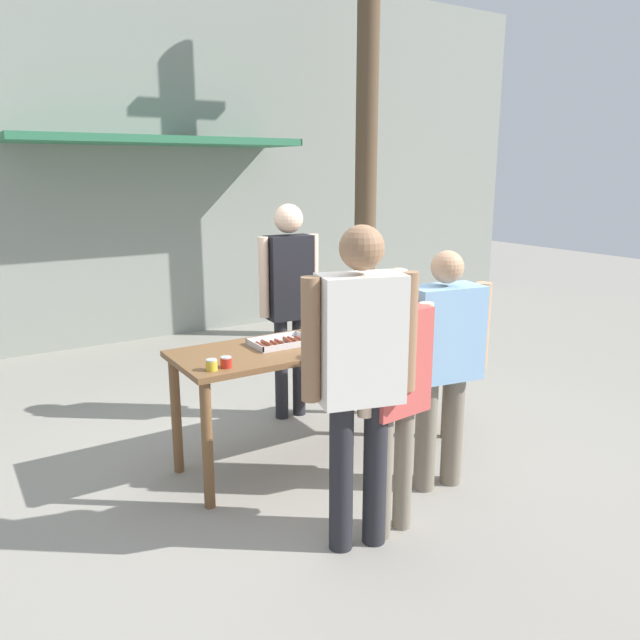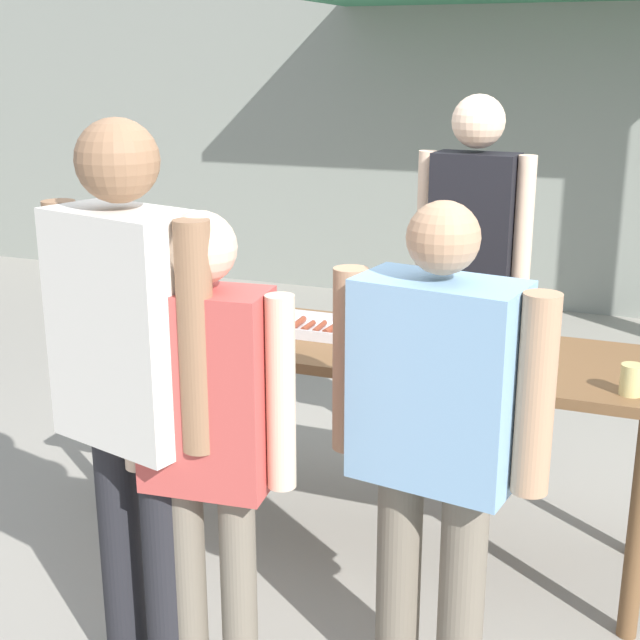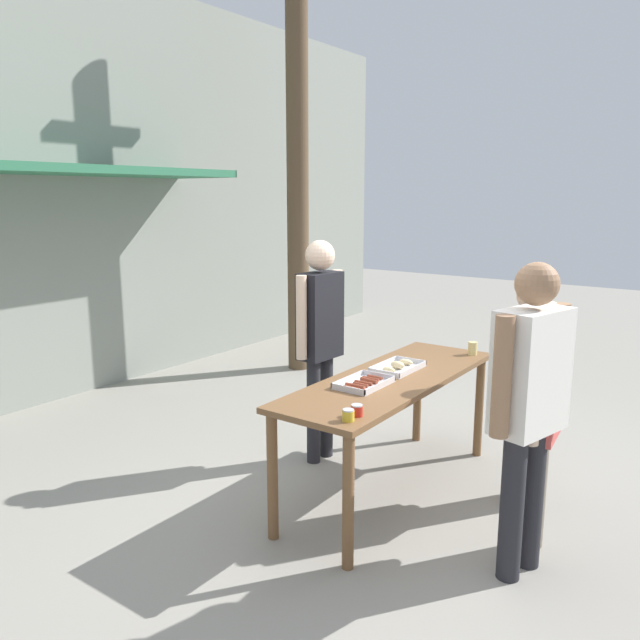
# 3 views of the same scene
# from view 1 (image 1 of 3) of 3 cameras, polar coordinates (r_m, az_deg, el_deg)

# --- Properties ---
(ground_plane) EXTENTS (24.00, 24.00, 0.00)m
(ground_plane) POSITION_cam_1_polar(r_m,az_deg,el_deg) (4.82, 0.00, -12.04)
(ground_plane) COLOR gray
(building_facade_back) EXTENTS (12.00, 1.11, 4.50)m
(building_facade_back) POSITION_cam_1_polar(r_m,az_deg,el_deg) (8.01, -15.80, 14.33)
(building_facade_back) COLOR gray
(building_facade_back) RESTS_ON ground
(serving_table) EXTENTS (2.14, 0.70, 0.89)m
(serving_table) POSITION_cam_1_polar(r_m,az_deg,el_deg) (4.54, 0.00, -3.26)
(serving_table) COLOR brown
(serving_table) RESTS_ON ground
(food_tray_sausages) EXTENTS (0.41, 0.27, 0.04)m
(food_tray_sausages) POSITION_cam_1_polar(r_m,az_deg,el_deg) (4.41, -3.67, -2.08)
(food_tray_sausages) COLOR silver
(food_tray_sausages) RESTS_ON serving_table
(food_tray_buns) EXTENTS (0.43, 0.26, 0.06)m
(food_tray_buns) POSITION_cam_1_polar(r_m,az_deg,el_deg) (4.65, 1.60, -1.15)
(food_tray_buns) COLOR silver
(food_tray_buns) RESTS_ON serving_table
(condiment_jar_mustard) EXTENTS (0.07, 0.07, 0.07)m
(condiment_jar_mustard) POSITION_cam_1_polar(r_m,az_deg,el_deg) (3.89, -9.88, -4.06)
(condiment_jar_mustard) COLOR gold
(condiment_jar_mustard) RESTS_ON serving_table
(condiment_jar_ketchup) EXTENTS (0.07, 0.07, 0.07)m
(condiment_jar_ketchup) POSITION_cam_1_polar(r_m,az_deg,el_deg) (3.93, -8.58, -3.83)
(condiment_jar_ketchup) COLOR #B22319
(condiment_jar_ketchup) RESTS_ON serving_table
(beer_cup) EXTENTS (0.08, 0.08, 0.11)m
(beer_cup) POSITION_cam_1_polar(r_m,az_deg,el_deg) (4.87, 10.79, -0.28)
(beer_cup) COLOR #DBC67A
(beer_cup) RESTS_ON serving_table
(person_server_behind_table) EXTENTS (0.54, 0.24, 1.82)m
(person_server_behind_table) POSITION_cam_1_polar(r_m,az_deg,el_deg) (5.18, -2.83, 2.73)
(person_server_behind_table) COLOR #232328
(person_server_behind_table) RESTS_ON ground
(person_customer_holding_hotdog) EXTENTS (0.63, 0.35, 1.82)m
(person_customer_holding_hotdog) POSITION_cam_1_polar(r_m,az_deg,el_deg) (3.33, 3.68, -3.97)
(person_customer_holding_hotdog) COLOR #232328
(person_customer_holding_hotdog) RESTS_ON ground
(person_customer_with_cup) EXTENTS (0.68, 0.33, 1.60)m
(person_customer_with_cup) POSITION_cam_1_polar(r_m,az_deg,el_deg) (4.11, 11.19, -2.96)
(person_customer_with_cup) COLOR #756B5B
(person_customer_with_cup) RESTS_ON ground
(person_customer_waiting_in_line) EXTENTS (0.53, 0.24, 1.58)m
(person_customer_waiting_in_line) POSITION_cam_1_polar(r_m,az_deg,el_deg) (3.52, 6.93, -5.45)
(person_customer_waiting_in_line) COLOR #756B5B
(person_customer_waiting_in_line) RESTS_ON ground
(utility_pole) EXTENTS (1.10, 0.27, 5.18)m
(utility_pole) POSITION_cam_1_polar(r_m,az_deg,el_deg) (7.81, 4.31, 17.69)
(utility_pole) COLOR brown
(utility_pole) RESTS_ON ground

